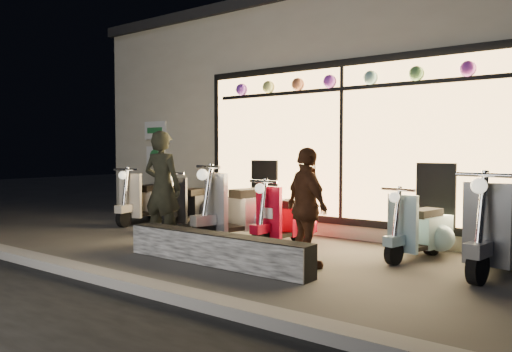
{
  "coord_description": "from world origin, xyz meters",
  "views": [
    {
      "loc": [
        4.47,
        -5.28,
        1.43
      ],
      "look_at": [
        0.08,
        0.6,
        1.05
      ],
      "focal_mm": 35.0,
      "sensor_mm": 36.0,
      "label": 1
    }
  ],
  "objects_px": {
    "scooter_silver": "(247,211)",
    "scooter_red": "(289,219)",
    "graffiti_barrier": "(216,249)",
    "woman": "(307,208)",
    "man": "(162,187)"
  },
  "relations": [
    {
      "from": "graffiti_barrier",
      "to": "man",
      "type": "distance_m",
      "value": 1.83
    },
    {
      "from": "woman",
      "to": "man",
      "type": "bearing_deg",
      "value": 29.46
    },
    {
      "from": "graffiti_barrier",
      "to": "scooter_silver",
      "type": "relative_size",
      "value": 1.7
    },
    {
      "from": "woman",
      "to": "graffiti_barrier",
      "type": "bearing_deg",
      "value": 59.53
    },
    {
      "from": "scooter_silver",
      "to": "scooter_red",
      "type": "bearing_deg",
      "value": 19.23
    },
    {
      "from": "graffiti_barrier",
      "to": "woman",
      "type": "bearing_deg",
      "value": 29.21
    },
    {
      "from": "scooter_silver",
      "to": "man",
      "type": "distance_m",
      "value": 1.4
    },
    {
      "from": "graffiti_barrier",
      "to": "scooter_red",
      "type": "relative_size",
      "value": 2.04
    },
    {
      "from": "scooter_silver",
      "to": "man",
      "type": "relative_size",
      "value": 0.94
    },
    {
      "from": "scooter_silver",
      "to": "man",
      "type": "bearing_deg",
      "value": -113.47
    },
    {
      "from": "scooter_red",
      "to": "woman",
      "type": "xyz_separation_m",
      "value": [
        1.01,
        -1.17,
        0.35
      ]
    },
    {
      "from": "scooter_silver",
      "to": "scooter_red",
      "type": "height_order",
      "value": "scooter_silver"
    },
    {
      "from": "scooter_silver",
      "to": "woman",
      "type": "distance_m",
      "value": 2.1
    },
    {
      "from": "scooter_silver",
      "to": "scooter_red",
      "type": "relative_size",
      "value": 1.2
    },
    {
      "from": "graffiti_barrier",
      "to": "woman",
      "type": "distance_m",
      "value": 1.25
    }
  ]
}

